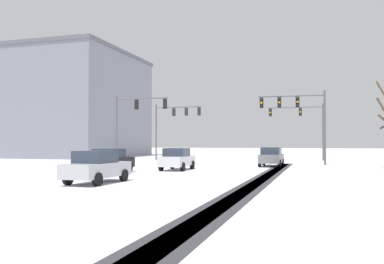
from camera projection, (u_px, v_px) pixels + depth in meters
The scene contains 12 objects.
wheel_track_left_lane at pixel (256, 181), 21.76m from camera, with size 1.01×37.83×0.01m, color #38383D.
wheel_track_right_lane at pixel (263, 181), 21.66m from camera, with size 1.06×37.83×0.01m, color #38383D.
sidewalk_kerb_right at pixel (364, 186), 18.63m from camera, with size 4.00×37.83×0.12m, color white.
traffic_signal_far_right at pixel (303, 120), 47.35m from camera, with size 6.26×0.53×6.50m.
traffic_signal_near_left at pixel (134, 115), 38.36m from camera, with size 5.22×0.38×6.50m.
traffic_signal_near_right at pixel (298, 111), 35.83m from camera, with size 5.71×0.69×6.50m.
traffic_signal_far_left at pixel (174, 119), 47.64m from camera, with size 5.72×0.61×6.50m.
car_grey_lead at pixel (271, 157), 35.19m from camera, with size 1.87×4.12×1.62m.
car_white_second at pixel (177, 159), 30.58m from camera, with size 1.91×4.14×1.62m.
car_black_third at pixel (110, 161), 27.57m from camera, with size 1.86×4.11×1.62m.
car_silver_fourth at pixel (97, 167), 20.61m from camera, with size 1.95×4.16×1.62m.
office_building_far_left_block at pixel (69, 106), 60.60m from camera, with size 18.64×19.74×14.93m.
Camera 1 is at (8.74, -4.67, 2.03)m, focal length 38.63 mm.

